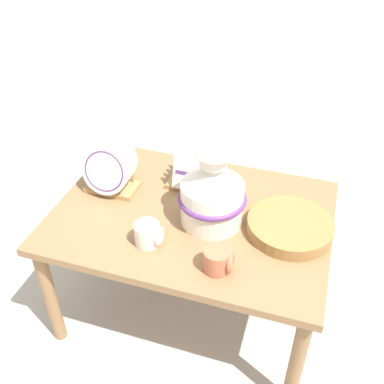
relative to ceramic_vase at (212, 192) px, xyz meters
The scene contains 8 objects.
ground_plane 0.73m from the ceramic_vase, 167.44° to the left, with size 14.00×14.00×0.00m, color #B2ADA3.
display_table 0.23m from the ceramic_vase, 167.44° to the left, with size 1.14×0.82×0.58m.
ceramic_vase is the anchor object (origin of this frame).
dish_rack_round_plates 0.49m from the ceramic_vase, behind, with size 0.22×0.18×0.23m.
dish_rack_square_plates 0.27m from the ceramic_vase, 124.50° to the left, with size 0.22×0.16×0.17m.
wicker_charger_stack 0.34m from the ceramic_vase, ahead, with size 0.34×0.34×0.05m.
mug_terracotta_glaze 0.29m from the ceramic_vase, 69.16° to the right, with size 0.11×0.10×0.09m.
mug_cream_glaze 0.30m from the ceramic_vase, 133.67° to the right, with size 0.11×0.10×0.09m.
Camera 1 is at (0.44, -1.38, 1.78)m, focal length 42.00 mm.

